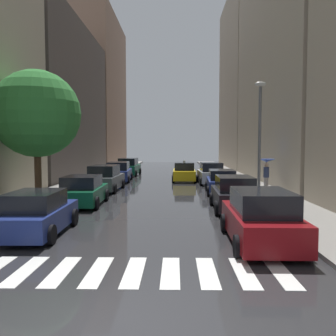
# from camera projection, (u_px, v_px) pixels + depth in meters

# --- Properties ---
(ground_plane) EXTENTS (28.00, 72.00, 0.04)m
(ground_plane) POSITION_uv_depth(u_px,v_px,m) (163.00, 182.00, 30.19)
(ground_plane) COLOR #29292B
(sidewalk_left) EXTENTS (3.00, 72.00, 0.15)m
(sidewalk_left) POSITION_uv_depth(u_px,v_px,m) (87.00, 181.00, 30.32)
(sidewalk_left) COLOR gray
(sidewalk_left) RESTS_ON ground
(sidewalk_right) EXTENTS (3.00, 72.00, 0.15)m
(sidewalk_right) POSITION_uv_depth(u_px,v_px,m) (241.00, 182.00, 30.05)
(sidewalk_right) COLOR gray
(sidewalk_right) RESTS_ON ground
(crosswalk_stripes) EXTENTS (7.65, 2.20, 0.01)m
(crosswalk_stripes) POSITION_uv_depth(u_px,v_px,m) (134.00, 272.00, 8.84)
(crosswalk_stripes) COLOR silver
(crosswalk_stripes) RESTS_ON ground
(building_left_mid) EXTENTS (6.00, 20.71, 15.02)m
(building_left_mid) POSITION_uv_depth(u_px,v_px,m) (56.00, 101.00, 36.00)
(building_left_mid) COLOR #564C47
(building_left_mid) RESTS_ON ground
(building_left_far) EXTENTS (6.00, 18.83, 22.60)m
(building_left_far) POSITION_uv_depth(u_px,v_px,m) (99.00, 93.00, 56.16)
(building_left_far) COLOR #8C6B56
(building_left_far) RESTS_ON ground
(building_right_mid) EXTENTS (6.00, 20.51, 23.36)m
(building_right_mid) POSITION_uv_depth(u_px,v_px,m) (297.00, 41.00, 29.63)
(building_right_mid) COLOR #B2A38C
(building_right_mid) RESTS_ON ground
(building_right_far) EXTENTS (6.00, 17.22, 23.08)m
(building_right_far) POSITION_uv_depth(u_px,v_px,m) (249.00, 83.00, 48.87)
(building_right_far) COLOR #B2A38C
(building_right_far) RESTS_ON ground
(parked_car_left_nearest) EXTENTS (2.09, 4.20, 1.53)m
(parked_car_left_nearest) POSITION_uv_depth(u_px,v_px,m) (37.00, 214.00, 12.50)
(parked_car_left_nearest) COLOR navy
(parked_car_left_nearest) RESTS_ON ground
(parked_car_left_second) EXTENTS (2.20, 4.26, 1.54)m
(parked_car_left_second) POSITION_uv_depth(u_px,v_px,m) (83.00, 191.00, 18.64)
(parked_car_left_second) COLOR #0C4C2D
(parked_car_left_second) RESTS_ON ground
(parked_car_left_third) EXTENTS (2.25, 4.61, 1.75)m
(parked_car_left_third) POSITION_uv_depth(u_px,v_px,m) (105.00, 179.00, 24.57)
(parked_car_left_third) COLOR #474C51
(parked_car_left_third) RESTS_ON ground
(parked_car_left_fourth) EXTENTS (2.28, 4.64, 1.68)m
(parked_car_left_fourth) POSITION_uv_depth(u_px,v_px,m) (119.00, 172.00, 30.93)
(parked_car_left_fourth) COLOR navy
(parked_car_left_fourth) RESTS_ON ground
(parked_car_left_fifth) EXTENTS (2.26, 4.83, 1.79)m
(parked_car_left_fifth) POSITION_uv_depth(u_px,v_px,m) (129.00, 167.00, 37.20)
(parked_car_left_fifth) COLOR #0C4C2D
(parked_car_left_fifth) RESTS_ON ground
(parked_car_right_nearest) EXTENTS (2.14, 4.59, 1.71)m
(parked_car_right_nearest) POSITION_uv_depth(u_px,v_px,m) (261.00, 219.00, 11.32)
(parked_car_right_nearest) COLOR maroon
(parked_car_right_nearest) RESTS_ON ground
(parked_car_right_second) EXTENTS (2.12, 4.21, 1.64)m
(parked_car_right_second) POSITION_uv_depth(u_px,v_px,m) (234.00, 194.00, 17.21)
(parked_car_right_second) COLOR black
(parked_car_right_second) RESTS_ON ground
(parked_car_right_third) EXTENTS (2.14, 4.33, 1.54)m
(parked_car_right_third) POSITION_uv_depth(u_px,v_px,m) (222.00, 182.00, 23.20)
(parked_car_right_third) COLOR navy
(parked_car_right_third) RESTS_ON ground
(parked_car_right_fourth) EXTENTS (2.16, 4.13, 1.74)m
(parked_car_right_fourth) POSITION_uv_depth(u_px,v_px,m) (211.00, 174.00, 28.95)
(parked_car_right_fourth) COLOR #B2B7BF
(parked_car_right_fourth) RESTS_ON ground
(taxi_midroad) EXTENTS (2.10, 4.42, 1.81)m
(taxi_midroad) POSITION_uv_depth(u_px,v_px,m) (184.00, 172.00, 31.23)
(taxi_midroad) COLOR yellow
(taxi_midroad) RESTS_ON ground
(pedestrian_by_kerb) EXTENTS (1.14, 1.14, 2.06)m
(pedestrian_by_kerb) POSITION_uv_depth(u_px,v_px,m) (266.00, 167.00, 23.46)
(pedestrian_by_kerb) COLOR gray
(pedestrian_by_kerb) RESTS_ON sidewalk_right
(street_tree_left) EXTENTS (4.58, 4.58, 6.91)m
(street_tree_left) POSITION_uv_depth(u_px,v_px,m) (37.00, 114.00, 18.89)
(street_tree_left) COLOR #513823
(street_tree_left) RESTS_ON sidewalk_left
(lamp_post_right) EXTENTS (0.60, 0.28, 6.35)m
(lamp_post_right) POSITION_uv_depth(u_px,v_px,m) (260.00, 132.00, 19.35)
(lamp_post_right) COLOR #595B60
(lamp_post_right) RESTS_ON sidewalk_right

